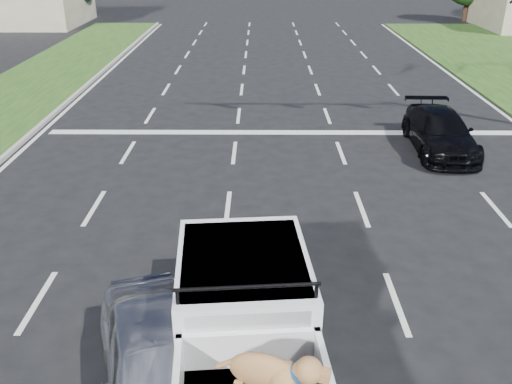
# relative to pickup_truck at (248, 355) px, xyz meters

# --- Properties ---
(ground) EXTENTS (160.00, 160.00, 0.00)m
(ground) POSITION_rel_pickup_truck_xyz_m (1.08, 2.60, -1.04)
(ground) COLOR black
(ground) RESTS_ON ground
(road_markings) EXTENTS (17.75, 60.00, 0.01)m
(road_markings) POSITION_rel_pickup_truck_xyz_m (1.08, 9.16, -1.03)
(road_markings) COLOR silver
(road_markings) RESTS_ON ground
(pickup_truck) EXTENTS (2.64, 6.09, 2.22)m
(pickup_truck) POSITION_rel_pickup_truck_xyz_m (0.00, 0.00, 0.00)
(pickup_truck) COLOR black
(pickup_truck) RESTS_ON ground
(silver_sedan) EXTENTS (2.69, 4.25, 1.35)m
(silver_sedan) POSITION_rel_pickup_truck_xyz_m (-1.39, 0.24, -0.37)
(silver_sedan) COLOR silver
(silver_sedan) RESTS_ON ground
(black_coupe) EXTENTS (1.94, 4.48, 1.28)m
(black_coupe) POSITION_rel_pickup_truck_xyz_m (6.07, 10.88, -0.40)
(black_coupe) COLOR black
(black_coupe) RESTS_ON ground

